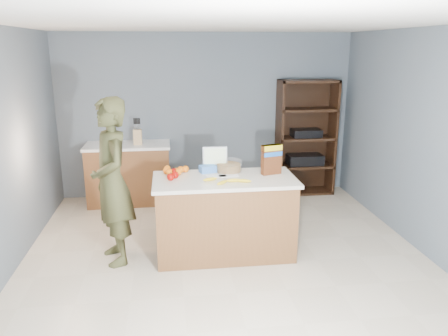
{
  "coord_description": "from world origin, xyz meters",
  "views": [
    {
      "loc": [
        -0.59,
        -4.22,
        2.28
      ],
      "look_at": [
        0.0,
        0.35,
        1.0
      ],
      "focal_mm": 35.0,
      "sensor_mm": 36.0,
      "label": 1
    }
  ],
  "objects": [
    {
      "name": "envelopes",
      "position": [
        -0.01,
        0.38,
        0.9
      ],
      "size": [
        0.36,
        0.14,
        0.0
      ],
      "color": "white",
      "rests_on": "counter_peninsula"
    },
    {
      "name": "oranges",
      "position": [
        -0.53,
        0.53,
        0.94
      ],
      "size": [
        0.3,
        0.23,
        0.08
      ],
      "color": "orange",
      "rests_on": "counter_peninsula"
    },
    {
      "name": "walls",
      "position": [
        0.0,
        0.0,
        1.65
      ],
      "size": [
        4.52,
        5.02,
        2.51
      ],
      "color": "slate",
      "rests_on": "ground"
    },
    {
      "name": "back_cabinet",
      "position": [
        -1.2,
        2.2,
        0.45
      ],
      "size": [
        1.24,
        0.62,
        0.9
      ],
      "color": "brown",
      "rests_on": "ground"
    },
    {
      "name": "blue_carton",
      "position": [
        -0.16,
        0.55,
        0.94
      ],
      "size": [
        0.21,
        0.16,
        0.08
      ],
      "primitive_type": "cube",
      "rotation": [
        0.0,
        0.0,
        0.26
      ],
      "color": "blue",
      "rests_on": "counter_peninsula"
    },
    {
      "name": "apples",
      "position": [
        -0.56,
        0.37,
        0.94
      ],
      "size": [
        0.13,
        0.28,
        0.08
      ],
      "color": "#980702",
      "rests_on": "counter_peninsula"
    },
    {
      "name": "bananas",
      "position": [
        0.01,
        0.14,
        0.92
      ],
      "size": [
        0.52,
        0.25,
        0.04
      ],
      "color": "yellow",
      "rests_on": "counter_peninsula"
    },
    {
      "name": "salad_bowl",
      "position": [
        0.08,
        0.55,
        0.96
      ],
      "size": [
        0.3,
        0.3,
        0.13
      ],
      "color": "#267219",
      "rests_on": "counter_peninsula"
    },
    {
      "name": "knife_block",
      "position": [
        -1.04,
        2.16,
        1.02
      ],
      "size": [
        0.12,
        0.1,
        0.31
      ],
      "color": "tan",
      "rests_on": "back_cabinet"
    },
    {
      "name": "person",
      "position": [
        -1.2,
        0.3,
        0.9
      ],
      "size": [
        0.63,
        0.76,
        1.8
      ],
      "primitive_type": "imported",
      "rotation": [
        0.0,
        0.0,
        -1.23
      ],
      "color": "#3D3E21",
      "rests_on": "ground"
    },
    {
      "name": "counter_peninsula",
      "position": [
        0.0,
        0.3,
        0.42
      ],
      "size": [
        1.56,
        0.76,
        0.9
      ],
      "color": "brown",
      "rests_on": "ground"
    },
    {
      "name": "tv",
      "position": [
        -0.07,
        0.62,
        1.06
      ],
      "size": [
        0.28,
        0.12,
        0.28
      ],
      "color": "silver",
      "rests_on": "counter_peninsula"
    },
    {
      "name": "shelving_unit",
      "position": [
        1.55,
        2.35,
        0.86
      ],
      "size": [
        0.9,
        0.4,
        1.8
      ],
      "color": "black",
      "rests_on": "ground"
    },
    {
      "name": "cereal_box",
      "position": [
        0.54,
        0.39,
        1.1
      ],
      "size": [
        0.24,
        0.14,
        0.34
      ],
      "color": "#592B14",
      "rests_on": "counter_peninsula"
    },
    {
      "name": "floor",
      "position": [
        0.0,
        0.0,
        0.0
      ],
      "size": [
        4.5,
        5.0,
        0.02
      ],
      "primitive_type": "cube",
      "color": "beige",
      "rests_on": "ground"
    }
  ]
}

